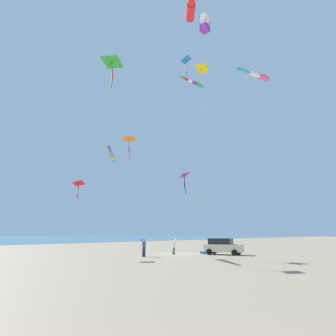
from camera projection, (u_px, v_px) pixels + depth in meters
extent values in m
plane|color=gray|center=(179.00, 254.00, 34.79)|extent=(600.00, 600.00, 0.00)
cube|color=beige|center=(224.00, 248.00, 33.93)|extent=(4.57, 2.61, 0.84)
cube|color=black|center=(221.00, 241.00, 34.25)|extent=(2.83, 2.07, 0.68)
cylinder|color=black|center=(238.00, 252.00, 34.01)|extent=(0.69, 0.34, 0.66)
cylinder|color=black|center=(234.00, 253.00, 32.39)|extent=(0.69, 0.34, 0.66)
cylinder|color=black|center=(214.00, 251.00, 35.28)|extent=(0.69, 0.34, 0.66)
cylinder|color=black|center=(209.00, 252.00, 33.67)|extent=(0.69, 0.34, 0.66)
cube|color=blue|center=(203.00, 253.00, 35.02)|extent=(0.60, 0.40, 0.36)
cube|color=white|center=(203.00, 251.00, 35.07)|extent=(0.62, 0.42, 0.06)
cube|color=#232328|center=(144.00, 253.00, 30.90)|extent=(0.17, 0.33, 0.82)
cylinder|color=#335199|center=(144.00, 245.00, 31.07)|extent=(0.39, 0.39, 0.68)
sphere|color=beige|center=(144.00, 241.00, 31.17)|extent=(0.26, 0.26, 0.26)
cylinder|color=#335199|center=(144.00, 240.00, 30.95)|extent=(0.12, 0.42, 0.51)
cylinder|color=#335199|center=(142.00, 240.00, 31.14)|extent=(0.12, 0.42, 0.51)
cube|color=#3D7F51|center=(174.00, 251.00, 34.37)|extent=(0.31, 0.31, 0.74)
cylinder|color=silver|center=(174.00, 245.00, 34.51)|extent=(0.48, 0.48, 0.61)
sphere|color=tan|center=(174.00, 241.00, 34.61)|extent=(0.23, 0.23, 0.23)
cylinder|color=silver|center=(175.00, 241.00, 34.79)|extent=(0.33, 0.33, 0.47)
cylinder|color=silver|center=(175.00, 241.00, 34.49)|extent=(0.33, 0.33, 0.47)
cylinder|color=#1EB7C6|center=(113.00, 160.00, 37.55)|extent=(1.07, 1.09, 0.60)
cylinder|color=yellow|center=(112.00, 158.00, 36.64)|extent=(1.02, 1.05, 0.54)
cylinder|color=#1EB7C6|center=(112.00, 155.00, 35.74)|extent=(0.97, 1.01, 0.48)
cylinder|color=#EF4C93|center=(111.00, 153.00, 34.83)|extent=(0.92, 0.96, 0.41)
cylinder|color=green|center=(110.00, 151.00, 33.92)|extent=(0.87, 0.92, 0.35)
cylinder|color=purple|center=(109.00, 148.00, 33.02)|extent=(0.83, 0.88, 0.29)
cylinder|color=white|center=(146.00, 206.00, 36.47)|extent=(7.30, 4.90, 11.47)
pyramid|color=purple|center=(184.00, 174.00, 31.22)|extent=(1.46, 1.71, 0.58)
cylinder|color=black|center=(184.00, 175.00, 31.19)|extent=(1.08, 0.52, 0.61)
cylinder|color=purple|center=(184.00, 179.00, 31.09)|extent=(0.17, 0.17, 0.66)
cylinder|color=black|center=(185.00, 185.00, 30.90)|extent=(0.19, 0.17, 0.67)
cylinder|color=purple|center=(185.00, 191.00, 30.73)|extent=(0.22, 0.21, 0.67)
cylinder|color=white|center=(201.00, 217.00, 33.02)|extent=(0.24, 6.93, 8.39)
cylinder|color=red|center=(190.00, 12.00, 26.07)|extent=(1.66, 1.85, 0.86)
cylinder|color=white|center=(177.00, 151.00, 30.32)|extent=(8.95, 8.22, 21.36)
pyramid|color=orange|center=(129.00, 138.00, 28.20)|extent=(0.99, 1.47, 0.32)
cylinder|color=black|center=(129.00, 139.00, 28.17)|extent=(1.29, 0.06, 0.23)
cylinder|color=orange|center=(129.00, 143.00, 28.08)|extent=(0.15, 0.15, 0.65)
cylinder|color=blue|center=(129.00, 149.00, 27.94)|extent=(0.18, 0.17, 0.66)
cylinder|color=orange|center=(129.00, 156.00, 27.78)|extent=(0.15, 0.13, 0.66)
cylinder|color=white|center=(169.00, 201.00, 30.01)|extent=(2.33, 9.69, 11.19)
pyramid|color=blue|center=(186.00, 59.00, 28.98)|extent=(1.50, 1.50, 0.39)
cylinder|color=black|center=(186.00, 60.00, 28.97)|extent=(0.80, 0.80, 0.35)
cylinder|color=blue|center=(186.00, 63.00, 28.89)|extent=(0.14, 0.15, 0.58)
cylinder|color=orange|center=(186.00, 68.00, 28.76)|extent=(0.19, 0.18, 0.59)
cylinder|color=blue|center=(187.00, 74.00, 28.66)|extent=(0.16, 0.16, 0.58)
cylinder|color=white|center=(191.00, 164.00, 30.85)|extent=(3.98, 7.26, 19.07)
cylinder|color=#1EB7C6|center=(201.00, 86.00, 27.90)|extent=(0.45, 0.60, 0.41)
cylinder|color=green|center=(197.00, 84.00, 27.53)|extent=(0.41, 0.59, 0.37)
cylinder|color=purple|center=(194.00, 82.00, 27.17)|extent=(0.37, 0.58, 0.33)
cylinder|color=white|center=(190.00, 81.00, 26.80)|extent=(0.33, 0.57, 0.29)
cylinder|color=red|center=(186.00, 79.00, 26.43)|extent=(0.29, 0.56, 0.24)
cylinder|color=green|center=(182.00, 77.00, 26.06)|extent=(0.25, 0.56, 0.20)
cylinder|color=white|center=(174.00, 177.00, 29.97)|extent=(8.78, 2.79, 16.00)
pyramid|color=green|center=(112.00, 62.00, 25.98)|extent=(1.41, 1.93, 0.67)
cylinder|color=black|center=(112.00, 62.00, 25.93)|extent=(1.44, 0.27, 0.68)
cylinder|color=green|center=(112.00, 67.00, 25.83)|extent=(0.23, 0.24, 0.81)
cylinder|color=red|center=(112.00, 76.00, 25.65)|extent=(0.20, 0.20, 0.80)
cylinder|color=green|center=(111.00, 84.00, 25.45)|extent=(0.24, 0.24, 0.81)
cylinder|color=white|center=(176.00, 168.00, 28.25)|extent=(3.88, 13.75, 17.06)
pyramid|color=red|center=(79.00, 183.00, 31.77)|extent=(0.82, 1.24, 0.54)
cylinder|color=black|center=(79.00, 183.00, 31.73)|extent=(0.90, 0.10, 0.61)
cylinder|color=red|center=(78.00, 186.00, 31.63)|extent=(0.12, 0.15, 0.54)
cylinder|color=orange|center=(78.00, 191.00, 31.47)|extent=(0.15, 0.15, 0.54)
cylinder|color=red|center=(77.00, 196.00, 31.34)|extent=(0.15, 0.14, 0.54)
cylinder|color=white|center=(125.00, 220.00, 32.21)|extent=(6.30, 8.19, 7.64)
cube|color=white|center=(205.00, 18.00, 24.22)|extent=(0.63, 0.63, 0.60)
cube|color=purple|center=(205.00, 28.00, 24.01)|extent=(0.63, 0.63, 0.60)
cylinder|color=black|center=(206.00, 20.00, 23.70)|extent=(0.02, 0.02, 1.55)
cylinder|color=black|center=(210.00, 24.00, 24.15)|extent=(0.02, 0.02, 1.55)
cylinder|color=black|center=(200.00, 23.00, 24.08)|extent=(0.02, 0.02, 1.55)
cylinder|color=black|center=(204.00, 27.00, 24.52)|extent=(0.02, 0.02, 1.55)
cylinder|color=white|center=(198.00, 160.00, 28.15)|extent=(7.87, 10.08, 18.45)
pyramid|color=yellow|center=(201.00, 69.00, 31.84)|extent=(1.15, 1.68, 0.77)
cylinder|color=black|center=(202.00, 69.00, 31.79)|extent=(1.09, 0.21, 0.89)
cylinder|color=yellow|center=(202.00, 73.00, 31.70)|extent=(0.15, 0.13, 0.70)
cylinder|color=#1EB7C6|center=(202.00, 79.00, 31.57)|extent=(0.14, 0.18, 0.70)
cylinder|color=yellow|center=(203.00, 85.00, 31.46)|extent=(0.13, 0.19, 0.71)
cylinder|color=white|center=(208.00, 165.00, 32.60)|extent=(2.49, 5.84, 19.71)
cylinder|color=#EF4C93|center=(263.00, 77.00, 28.41)|extent=(0.70, 2.23, 1.07)
cylinder|color=white|center=(254.00, 74.00, 26.78)|extent=(0.55, 2.18, 0.93)
cylinder|color=#1EB7C6|center=(244.00, 70.00, 25.16)|extent=(0.40, 2.13, 0.78)
cylinder|color=white|center=(258.00, 174.00, 31.35)|extent=(5.48, 6.31, 17.27)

